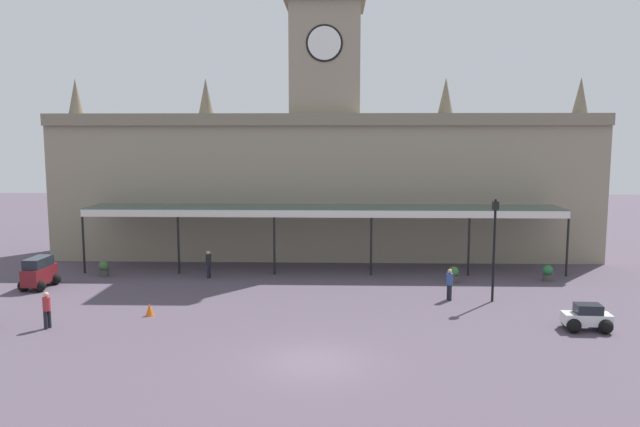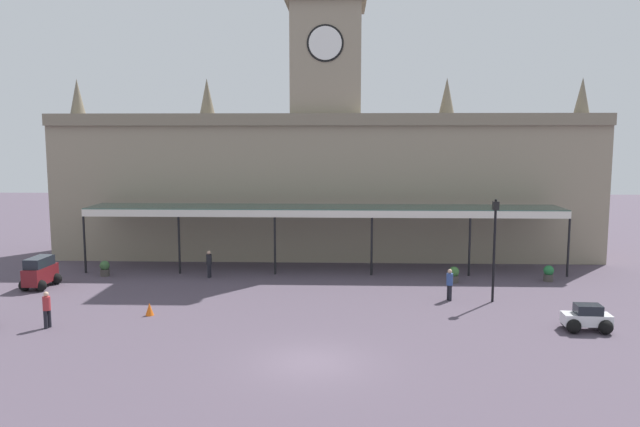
% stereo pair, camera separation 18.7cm
% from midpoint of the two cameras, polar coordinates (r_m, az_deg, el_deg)
% --- Properties ---
extents(ground_plane, '(140.00, 140.00, 0.00)m').
position_cam_midpoint_polar(ground_plane, '(23.97, -0.59, -13.71)').
color(ground_plane, '#504452').
extents(station_building, '(37.96, 6.48, 18.58)m').
position_cam_midpoint_polar(station_building, '(44.18, 0.68, 3.64)').
color(station_building, gray).
rests_on(station_building, ground).
extents(entrance_canopy, '(30.24, 3.26, 4.13)m').
position_cam_midpoint_polar(entrance_canopy, '(38.90, 0.49, 0.41)').
color(entrance_canopy, '#38564C').
rests_on(entrance_canopy, ground).
extents(car_white_sedan, '(2.09, 1.59, 1.19)m').
position_cam_midpoint_polar(car_white_sedan, '(29.92, 23.78, -9.05)').
color(car_white_sedan, silver).
rests_on(car_white_sedan, ground).
extents(car_maroon_van, '(1.66, 2.44, 1.77)m').
position_cam_midpoint_polar(car_maroon_van, '(38.38, -24.52, -5.13)').
color(car_maroon_van, maroon).
rests_on(car_maroon_van, ground).
extents(pedestrian_crossing_forecourt, '(0.34, 0.38, 1.67)m').
position_cam_midpoint_polar(pedestrian_crossing_forecourt, '(32.97, 12.16, -6.39)').
color(pedestrian_crossing_forecourt, black).
rests_on(pedestrian_crossing_forecourt, ground).
extents(pedestrian_near_entrance, '(0.34, 0.39, 1.67)m').
position_cam_midpoint_polar(pedestrian_near_entrance, '(37.94, -10.17, -4.57)').
color(pedestrian_near_entrance, black).
rests_on(pedestrian_near_entrance, ground).
extents(pedestrian_beside_cars, '(0.34, 0.38, 1.67)m').
position_cam_midpoint_polar(pedestrian_beside_cars, '(30.26, -23.97, -8.08)').
color(pedestrian_beside_cars, black).
rests_on(pedestrian_beside_cars, ground).
extents(victorian_lamppost, '(0.30, 0.30, 5.40)m').
position_cam_midpoint_polar(victorian_lamppost, '(32.78, 16.14, -2.30)').
color(victorian_lamppost, black).
rests_on(victorian_lamppost, ground).
extents(traffic_cone, '(0.40, 0.40, 0.62)m').
position_cam_midpoint_polar(traffic_cone, '(30.83, -15.45, -8.59)').
color(traffic_cone, orange).
rests_on(traffic_cone, ground).
extents(planter_near_kerb, '(0.60, 0.60, 0.96)m').
position_cam_midpoint_polar(planter_near_kerb, '(37.05, 12.53, -5.57)').
color(planter_near_kerb, '#47423D').
rests_on(planter_near_kerb, ground).
extents(planter_by_canopy, '(0.60, 0.60, 0.96)m').
position_cam_midpoint_polar(planter_by_canopy, '(38.98, 20.68, -5.24)').
color(planter_by_canopy, '#47423D').
rests_on(planter_by_canopy, ground).
extents(planter_forecourt_centre, '(0.60, 0.60, 0.96)m').
position_cam_midpoint_polar(planter_forecourt_centre, '(40.09, -19.32, -4.84)').
color(planter_forecourt_centre, '#47423D').
rests_on(planter_forecourt_centre, ground).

